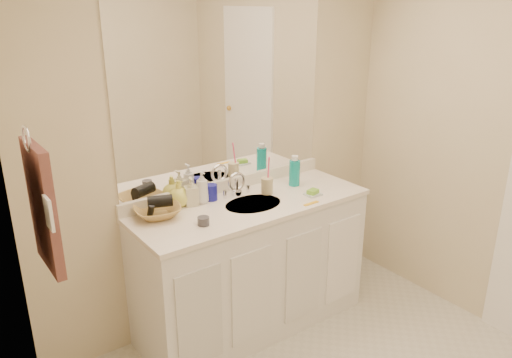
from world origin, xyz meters
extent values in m
cube|color=beige|center=(0.00, 1.30, 1.20)|extent=(2.60, 0.02, 2.40)
cube|color=beige|center=(-1.30, 0.00, 1.20)|extent=(0.02, 2.60, 2.40)
cube|color=white|center=(0.00, 1.02, 0.42)|extent=(1.50, 0.55, 0.85)
cube|color=white|center=(0.00, 1.02, 0.86)|extent=(1.52, 0.57, 0.03)
cube|color=white|center=(0.00, 1.29, 0.92)|extent=(1.52, 0.03, 0.08)
cylinder|color=beige|center=(0.00, 1.00, 0.87)|extent=(0.37, 0.37, 0.02)
cylinder|color=silver|center=(0.00, 1.18, 0.94)|extent=(0.02, 0.02, 0.11)
cube|color=white|center=(0.00, 1.29, 1.56)|extent=(1.48, 0.01, 1.20)
cylinder|color=navy|center=(-0.17, 1.21, 0.93)|extent=(0.09, 0.09, 0.10)
cylinder|color=#C7B98C|center=(0.18, 1.09, 0.93)|extent=(0.08, 0.08, 0.10)
cylinder|color=#FF437E|center=(0.19, 1.09, 1.03)|extent=(0.02, 0.04, 0.20)
cylinder|color=#0C9798|center=(0.42, 1.10, 0.97)|extent=(0.08, 0.08, 0.17)
cube|color=silver|center=(0.39, 0.89, 0.89)|extent=(0.10, 0.08, 0.01)
cube|color=#71BB2D|center=(0.39, 0.89, 0.90)|extent=(0.08, 0.07, 0.03)
cube|color=yellow|center=(0.29, 0.79, 0.88)|extent=(0.11, 0.03, 0.00)
cylinder|color=#3C3B42|center=(-0.40, 0.92, 0.90)|extent=(0.08, 0.08, 0.05)
imported|color=white|center=(-0.24, 1.20, 0.98)|extent=(0.08, 0.08, 0.20)
imported|color=beige|center=(-0.31, 1.21, 0.97)|extent=(0.10, 0.10, 0.18)
imported|color=#E1E257|center=(-0.38, 1.24, 0.96)|extent=(0.17, 0.17, 0.16)
imported|color=#A68243|center=(-0.56, 1.18, 0.91)|extent=(0.32, 0.32, 0.07)
cylinder|color=black|center=(-0.54, 1.18, 0.97)|extent=(0.16, 0.12, 0.07)
torus|color=silver|center=(-1.27, 0.77, 1.55)|extent=(0.01, 0.11, 0.11)
cube|color=#55312D|center=(-1.25, 0.77, 1.25)|extent=(0.04, 0.32, 0.55)
cube|color=white|center=(-1.27, 0.57, 1.30)|extent=(0.01, 0.08, 0.13)
camera|label=1|loc=(-1.66, -1.29, 2.07)|focal=35.00mm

